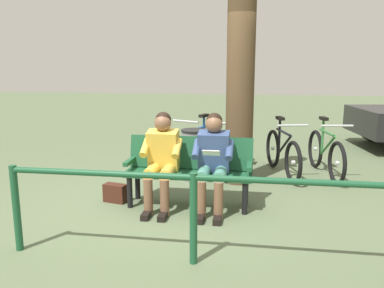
{
  "coord_description": "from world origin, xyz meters",
  "views": [
    {
      "loc": [
        -1.09,
        4.53,
        1.77
      ],
      "look_at": [
        -0.29,
        -0.47,
        0.75
      ],
      "focal_mm": 36.67,
      "sensor_mm": 36.0,
      "label": 1
    }
  ],
  "objects_px": {
    "litter_bin": "(194,155)",
    "bicycle_silver": "(282,153)",
    "person_companion": "(162,156)",
    "bicycle_blue": "(235,151)",
    "handbag": "(115,193)",
    "tree_trunk": "(240,75)",
    "bicycle_green": "(325,154)",
    "person_reading": "(213,158)",
    "bench": "(189,166)",
    "bicycle_black": "(198,148)"
  },
  "relations": [
    {
      "from": "tree_trunk",
      "to": "litter_bin",
      "type": "xyz_separation_m",
      "value": [
        0.69,
        -0.02,
        -1.24
      ]
    },
    {
      "from": "person_companion",
      "to": "bicycle_green",
      "type": "relative_size",
      "value": 0.72
    },
    {
      "from": "tree_trunk",
      "to": "bicycle_silver",
      "type": "relative_size",
      "value": 1.99
    },
    {
      "from": "bicycle_black",
      "to": "tree_trunk",
      "type": "bearing_deg",
      "value": 69.38
    },
    {
      "from": "person_reading",
      "to": "handbag",
      "type": "relative_size",
      "value": 4.0
    },
    {
      "from": "handbag",
      "to": "bicycle_blue",
      "type": "distance_m",
      "value": 2.29
    },
    {
      "from": "bicycle_green",
      "to": "bicycle_black",
      "type": "xyz_separation_m",
      "value": [
        2.1,
        -0.08,
        0.0
      ]
    },
    {
      "from": "handbag",
      "to": "bicycle_blue",
      "type": "bearing_deg",
      "value": -130.22
    },
    {
      "from": "person_companion",
      "to": "bicycle_black",
      "type": "bearing_deg",
      "value": -95.36
    },
    {
      "from": "litter_bin",
      "to": "bicycle_silver",
      "type": "bearing_deg",
      "value": -159.81
    },
    {
      "from": "bicycle_black",
      "to": "person_companion",
      "type": "bearing_deg",
      "value": 17.31
    },
    {
      "from": "bicycle_silver",
      "to": "bicycle_blue",
      "type": "distance_m",
      "value": 0.78
    },
    {
      "from": "person_companion",
      "to": "bicycle_blue",
      "type": "bearing_deg",
      "value": -114.04
    },
    {
      "from": "handbag",
      "to": "litter_bin",
      "type": "relative_size",
      "value": 0.38
    },
    {
      "from": "bicycle_green",
      "to": "person_companion",
      "type": "bearing_deg",
      "value": -60.48
    },
    {
      "from": "tree_trunk",
      "to": "bicycle_green",
      "type": "bearing_deg",
      "value": -156.45
    },
    {
      "from": "tree_trunk",
      "to": "bicycle_black",
      "type": "xyz_separation_m",
      "value": [
        0.72,
        -0.68,
        -1.27
      ]
    },
    {
      "from": "bench",
      "to": "tree_trunk",
      "type": "xyz_separation_m",
      "value": [
        -0.58,
        -1.1,
        1.13
      ]
    },
    {
      "from": "bench",
      "to": "handbag",
      "type": "xyz_separation_m",
      "value": [
        0.98,
        0.08,
        -0.39
      ]
    },
    {
      "from": "person_reading",
      "to": "handbag",
      "type": "height_order",
      "value": "person_reading"
    },
    {
      "from": "handbag",
      "to": "bicycle_green",
      "type": "relative_size",
      "value": 0.18
    },
    {
      "from": "bicycle_green",
      "to": "bicycle_blue",
      "type": "xyz_separation_m",
      "value": [
        1.47,
        0.04,
        0.0
      ]
    },
    {
      "from": "handbag",
      "to": "litter_bin",
      "type": "distance_m",
      "value": 1.5
    },
    {
      "from": "litter_bin",
      "to": "person_reading",
      "type": "bearing_deg",
      "value": 108.62
    },
    {
      "from": "handbag",
      "to": "bicycle_black",
      "type": "relative_size",
      "value": 0.19
    },
    {
      "from": "person_reading",
      "to": "bicycle_silver",
      "type": "height_order",
      "value": "person_reading"
    },
    {
      "from": "bench",
      "to": "handbag",
      "type": "bearing_deg",
      "value": 4.74
    },
    {
      "from": "bench",
      "to": "bicycle_silver",
      "type": "bearing_deg",
      "value": -128.01
    },
    {
      "from": "bicycle_silver",
      "to": "bicycle_black",
      "type": "distance_m",
      "value": 1.42
    },
    {
      "from": "bench",
      "to": "bicycle_green",
      "type": "height_order",
      "value": "bicycle_green"
    },
    {
      "from": "bicycle_silver",
      "to": "person_reading",
      "type": "bearing_deg",
      "value": -42.77
    },
    {
      "from": "person_reading",
      "to": "bicycle_blue",
      "type": "height_order",
      "value": "person_reading"
    },
    {
      "from": "person_reading",
      "to": "bicycle_black",
      "type": "height_order",
      "value": "person_reading"
    },
    {
      "from": "handbag",
      "to": "person_reading",
      "type": "bearing_deg",
      "value": 176.24
    },
    {
      "from": "person_reading",
      "to": "litter_bin",
      "type": "distance_m",
      "value": 1.38
    },
    {
      "from": "bench",
      "to": "person_companion",
      "type": "xyz_separation_m",
      "value": [
        0.32,
        0.16,
        0.16
      ]
    },
    {
      "from": "tree_trunk",
      "to": "bicycle_green",
      "type": "height_order",
      "value": "tree_trunk"
    },
    {
      "from": "person_companion",
      "to": "tree_trunk",
      "type": "height_order",
      "value": "tree_trunk"
    },
    {
      "from": "handbag",
      "to": "tree_trunk",
      "type": "relative_size",
      "value": 0.09
    },
    {
      "from": "bench",
      "to": "bicycle_green",
      "type": "bearing_deg",
      "value": -139.04
    },
    {
      "from": "person_companion",
      "to": "handbag",
      "type": "distance_m",
      "value": 0.86
    },
    {
      "from": "bicycle_silver",
      "to": "bicycle_black",
      "type": "xyz_separation_m",
      "value": [
        1.41,
        -0.15,
        0.0
      ]
    },
    {
      "from": "handbag",
      "to": "bicycle_green",
      "type": "bearing_deg",
      "value": -148.79
    },
    {
      "from": "bicycle_green",
      "to": "bicycle_black",
      "type": "bearing_deg",
      "value": -101.78
    },
    {
      "from": "litter_bin",
      "to": "bicycle_green",
      "type": "bearing_deg",
      "value": -164.24
    },
    {
      "from": "person_companion",
      "to": "tree_trunk",
      "type": "xyz_separation_m",
      "value": [
        -0.9,
        -1.26,
        0.97
      ]
    },
    {
      "from": "bench",
      "to": "person_companion",
      "type": "relative_size",
      "value": 1.33
    },
    {
      "from": "bench",
      "to": "person_reading",
      "type": "relative_size",
      "value": 1.33
    },
    {
      "from": "litter_bin",
      "to": "bicycle_silver",
      "type": "distance_m",
      "value": 1.47
    },
    {
      "from": "bicycle_silver",
      "to": "bench",
      "type": "bearing_deg",
      "value": -52.82
    }
  ]
}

